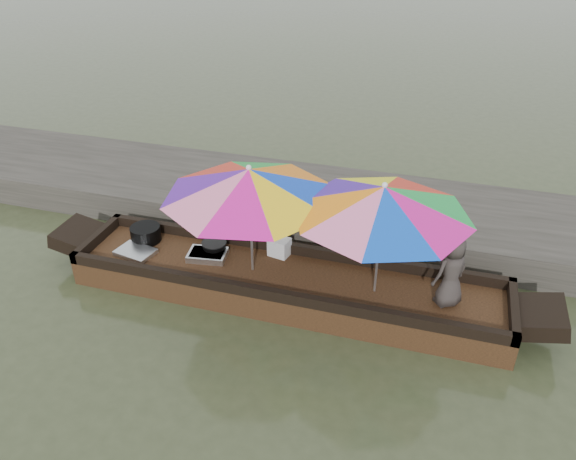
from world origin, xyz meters
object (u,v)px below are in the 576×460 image
(tray_crayfish, at_px, (207,255))
(boat_hull, at_px, (286,285))
(umbrella_stern, at_px, (379,240))
(tray_scallop, at_px, (136,252))
(charcoal_grill, at_px, (214,248))
(vendor, at_px, (451,271))
(umbrella_bow, at_px, (251,220))
(supply_bag, at_px, (279,247))
(cooking_pot, at_px, (146,234))

(tray_crayfish, bearing_deg, boat_hull, -4.13)
(boat_hull, relative_size, umbrella_stern, 2.69)
(boat_hull, distance_m, tray_scallop, 2.21)
(boat_hull, xyz_separation_m, charcoal_grill, (-1.14, 0.24, 0.25))
(boat_hull, bearing_deg, vendor, 0.20)
(charcoal_grill, bearing_deg, umbrella_bow, -19.78)
(vendor, bearing_deg, boat_hull, -42.93)
(umbrella_stern, bearing_deg, tray_crayfish, 177.95)
(supply_bag, xyz_separation_m, vendor, (2.33, -0.44, 0.35))
(tray_scallop, height_order, vendor, vendor)
(charcoal_grill, bearing_deg, cooking_pot, 179.47)
(supply_bag, height_order, umbrella_bow, umbrella_bow)
(cooking_pot, relative_size, tray_crayfish, 0.82)
(tray_crayfish, relative_size, vendor, 0.55)
(cooking_pot, xyz_separation_m, umbrella_bow, (1.76, -0.25, 0.66))
(supply_bag, bearing_deg, umbrella_stern, -17.49)
(vendor, bearing_deg, umbrella_stern, -42.67)
(boat_hull, height_order, supply_bag, supply_bag)
(charcoal_grill, relative_size, vendor, 0.35)
(cooking_pot, height_order, charcoal_grill, cooking_pot)
(cooking_pot, bearing_deg, supply_bag, 5.77)
(tray_crayfish, bearing_deg, umbrella_stern, -2.05)
(boat_hull, distance_m, umbrella_stern, 1.53)
(umbrella_bow, bearing_deg, vendor, 0.16)
(vendor, relative_size, umbrella_stern, 0.44)
(boat_hull, distance_m, cooking_pot, 2.26)
(charcoal_grill, distance_m, umbrella_bow, 0.99)
(tray_scallop, height_order, umbrella_bow, umbrella_bow)
(tray_crayfish, bearing_deg, vendor, -1.36)
(tray_crayfish, relative_size, supply_bag, 1.90)
(cooking_pot, relative_size, umbrella_stern, 0.20)
(supply_bag, bearing_deg, boat_hull, -62.73)
(umbrella_bow, relative_size, umbrella_stern, 1.03)
(cooking_pot, distance_m, tray_crayfish, 1.07)
(tray_crayfish, xyz_separation_m, tray_scallop, (-1.02, -0.21, -0.01))
(tray_scallop, distance_m, charcoal_grill, 1.12)
(tray_crayfish, distance_m, umbrella_bow, 1.02)
(supply_bag, height_order, umbrella_stern, umbrella_stern)
(supply_bag, xyz_separation_m, umbrella_stern, (1.43, -0.45, 0.65))
(charcoal_grill, height_order, umbrella_bow, umbrella_bow)
(charcoal_grill, bearing_deg, supply_bag, 13.18)
(tray_scallop, distance_m, supply_bag, 2.05)
(vendor, bearing_deg, umbrella_bow, -42.97)
(charcoal_grill, relative_size, umbrella_bow, 0.15)
(tray_crayfish, height_order, umbrella_stern, umbrella_stern)
(cooking_pot, distance_m, vendor, 4.35)
(boat_hull, relative_size, tray_crayfish, 11.07)
(charcoal_grill, bearing_deg, tray_crayfish, -105.45)
(umbrella_stern, bearing_deg, charcoal_grill, 174.17)
(charcoal_grill, relative_size, supply_bag, 1.19)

